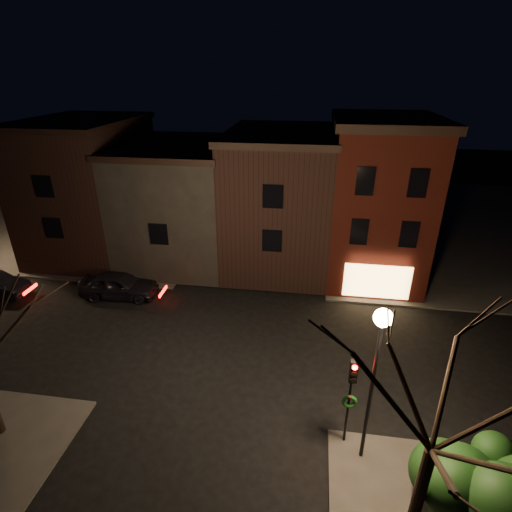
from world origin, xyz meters
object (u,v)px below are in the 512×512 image
(bare_tree_right, at_px, (449,383))
(parked_car_a, at_px, (119,285))
(street_lamp_near, at_px, (378,347))
(traffic_signal, at_px, (351,390))
(evergreen_bush, at_px, (484,490))

(bare_tree_right, height_order, parked_car_a, bare_tree_right)
(street_lamp_near, relative_size, bare_tree_right, 0.76)
(street_lamp_near, height_order, parked_car_a, street_lamp_near)
(traffic_signal, distance_m, bare_tree_right, 4.87)
(evergreen_bush, bearing_deg, parked_car_a, 146.31)
(street_lamp_near, bearing_deg, evergreen_bush, -31.22)
(traffic_signal, distance_m, parked_car_a, 16.55)
(traffic_signal, xyz_separation_m, bare_tree_right, (1.90, -2.99, 3.34))
(evergreen_bush, height_order, parked_car_a, evergreen_bush)
(parked_car_a, bearing_deg, traffic_signal, -127.34)
(traffic_signal, distance_m, evergreen_bush, 4.76)
(street_lamp_near, relative_size, parked_car_a, 1.33)
(parked_car_a, bearing_deg, bare_tree_right, -131.46)
(traffic_signal, relative_size, parked_car_a, 0.83)
(traffic_signal, relative_size, evergreen_bush, 1.25)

